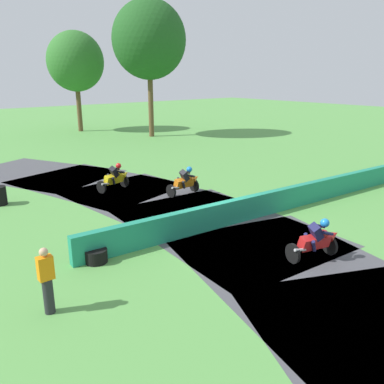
{
  "coord_description": "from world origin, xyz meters",
  "views": [
    {
      "loc": [
        -9.42,
        -9.82,
        5.31
      ],
      "look_at": [
        -0.0,
        1.71,
        0.9
      ],
      "focal_mm": 37.22,
      "sensor_mm": 36.0,
      "label": 1
    }
  ],
  "objects_px": {
    "motorcycle_trailing_yellow": "(116,177)",
    "motorcycle_chase_orange": "(186,181)",
    "tire_stack_mid_a": "(96,256)",
    "track_marshal": "(47,281)",
    "motorcycle_lead_red": "(317,239)"
  },
  "relations": [
    {
      "from": "motorcycle_trailing_yellow",
      "to": "motorcycle_chase_orange",
      "type": "bearing_deg",
      "value": -51.48
    },
    {
      "from": "tire_stack_mid_a",
      "to": "motorcycle_trailing_yellow",
      "type": "bearing_deg",
      "value": 56.86
    },
    {
      "from": "motorcycle_chase_orange",
      "to": "track_marshal",
      "type": "xyz_separation_m",
      "value": [
        -8.32,
        -5.44,
        0.18
      ]
    },
    {
      "from": "motorcycle_lead_red",
      "to": "motorcycle_trailing_yellow",
      "type": "xyz_separation_m",
      "value": [
        -0.97,
        10.39,
        -0.0
      ]
    },
    {
      "from": "motorcycle_chase_orange",
      "to": "tire_stack_mid_a",
      "type": "distance_m",
      "value": 7.36
    },
    {
      "from": "motorcycle_trailing_yellow",
      "to": "tire_stack_mid_a",
      "type": "distance_m",
      "value": 7.68
    },
    {
      "from": "motorcycle_lead_red",
      "to": "motorcycle_trailing_yellow",
      "type": "height_order",
      "value": "motorcycle_lead_red"
    },
    {
      "from": "tire_stack_mid_a",
      "to": "motorcycle_chase_orange",
      "type": "bearing_deg",
      "value": 30.63
    },
    {
      "from": "motorcycle_lead_red",
      "to": "track_marshal",
      "type": "height_order",
      "value": "track_marshal"
    },
    {
      "from": "motorcycle_lead_red",
      "to": "tire_stack_mid_a",
      "type": "relative_size",
      "value": 2.56
    },
    {
      "from": "track_marshal",
      "to": "motorcycle_chase_orange",
      "type": "bearing_deg",
      "value": 33.18
    },
    {
      "from": "motorcycle_chase_orange",
      "to": "motorcycle_trailing_yellow",
      "type": "relative_size",
      "value": 0.98
    },
    {
      "from": "motorcycle_chase_orange",
      "to": "tire_stack_mid_a",
      "type": "xyz_separation_m",
      "value": [
        -6.32,
        -3.74,
        -0.44
      ]
    },
    {
      "from": "motorcycle_trailing_yellow",
      "to": "tire_stack_mid_a",
      "type": "relative_size",
      "value": 2.58
    },
    {
      "from": "motorcycle_chase_orange",
      "to": "motorcycle_trailing_yellow",
      "type": "xyz_separation_m",
      "value": [
        -2.13,
        2.68,
        -0.0
      ]
    }
  ]
}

